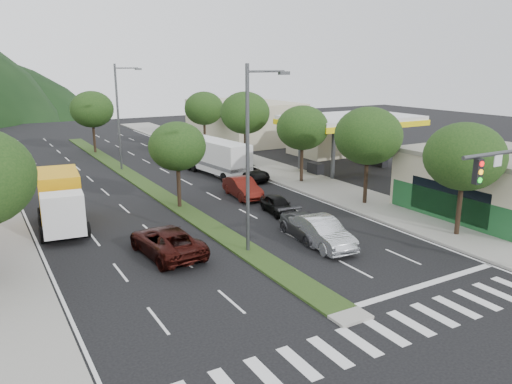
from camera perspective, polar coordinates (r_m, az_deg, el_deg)
ground at (r=21.45m, az=9.88°, el=-13.48°), size 160.00×160.00×0.00m
sidewalk_right at (r=47.62m, az=2.21°, el=2.43°), size 5.00×90.00×0.15m
median at (r=45.23m, az=-13.40°, el=1.38°), size 1.60×56.00×0.12m
crosswalk at (r=20.16m, az=13.65°, el=-15.61°), size 19.00×2.20×0.01m
storefront_right at (r=37.48m, az=25.50°, el=0.73°), size 9.00×10.00×4.00m
gas_canopy at (r=48.35m, az=10.79°, el=7.86°), size 12.20×8.20×5.25m
bldg_right_far at (r=66.92m, az=-1.43°, el=8.10°), size 10.00×16.00×5.20m
tree_r_a at (r=31.00m, az=22.72°, el=3.76°), size 4.60×4.60×6.63m
tree_r_b at (r=36.28m, az=12.71°, el=6.27°), size 4.80×4.80×6.94m
tree_r_c at (r=42.48m, az=5.33°, el=7.31°), size 4.40×4.40×6.48m
tree_r_d at (r=50.86m, az=-1.26°, el=9.03°), size 5.00×5.00×7.17m
tree_r_e at (r=59.80m, az=-5.96°, el=9.49°), size 4.60×4.60×6.71m
tree_med_near at (r=35.09m, az=-8.99°, el=5.18°), size 4.00×4.00×6.02m
tree_med_far at (r=59.86m, az=-18.25°, el=8.96°), size 4.80×4.80×6.94m
streetlight_near at (r=26.05m, az=-0.58°, el=4.75°), size 2.60×0.25×10.00m
streetlight_mid at (r=49.19m, az=-15.28°, el=8.82°), size 2.60×0.25×10.00m
sedan_silver at (r=28.28m, az=7.56°, el=-4.59°), size 2.13×5.02×1.61m
suv_maroon at (r=27.18m, az=-10.18°, el=-5.56°), size 2.96×5.74×1.55m
car_queue_a at (r=34.16m, az=2.51°, el=-1.46°), size 1.93×3.79×1.23m
car_queue_b at (r=29.58m, az=5.85°, el=-3.97°), size 2.28×4.73×1.33m
car_queue_c at (r=38.27m, az=-1.54°, el=0.51°), size 2.05×4.76×1.53m
car_queue_d at (r=44.14m, az=-0.83°, el=2.26°), size 2.24×4.79×1.33m
box_truck at (r=33.35m, az=-21.43°, el=-1.10°), size 3.30×7.13×3.40m
motorhome at (r=46.15m, az=-4.52°, el=4.06°), size 3.33×8.47×3.17m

